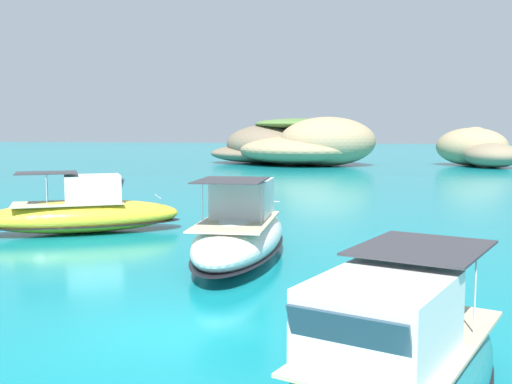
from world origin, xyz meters
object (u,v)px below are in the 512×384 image
(islet_large, at_px, (295,145))
(motorboat_yellow, at_px, (84,213))
(motorboat_teal, at_px, (389,383))
(motorboat_white, at_px, (241,232))
(islet_small, at_px, (477,149))

(islet_large, distance_m, motorboat_yellow, 57.07)
(islet_large, height_order, motorboat_yellow, islet_large)
(motorboat_teal, bearing_deg, motorboat_white, 113.77)
(islet_large, distance_m, motorboat_white, 61.40)
(motorboat_yellow, bearing_deg, islet_large, 89.05)
(motorboat_yellow, xyz_separation_m, motorboat_teal, (13.72, -15.97, -0.03))
(motorboat_teal, bearing_deg, islet_large, 99.92)
(islet_large, xyz_separation_m, motorboat_yellow, (-0.95, -57.04, -1.69))
(islet_large, height_order, motorboat_teal, islet_large)
(motorboat_yellow, distance_m, motorboat_white, 9.25)
(islet_small, xyz_separation_m, motorboat_yellow, (-24.91, -57.99, -1.38))
(motorboat_white, bearing_deg, motorboat_yellow, 155.17)
(islet_large, bearing_deg, motorboat_yellow, -90.95)
(islet_large, distance_m, islet_small, 23.98)
(islet_small, xyz_separation_m, motorboat_white, (-16.51, -61.87, -1.31))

